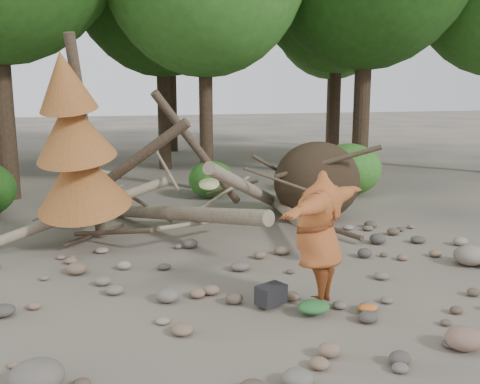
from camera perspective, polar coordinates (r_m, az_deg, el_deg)
name	(u,v)px	position (r m, az deg, el deg)	size (l,w,h in m)	color
ground	(286,292)	(8.90, 4.97, -10.54)	(120.00, 120.00, 0.00)	#514C44
deadfall_pile	(297,184)	(13.17, 6.06, 0.82)	(8.55, 5.24, 3.30)	#332619
dead_conifer	(76,148)	(11.06, -17.08, 4.54)	(2.06, 2.16, 4.35)	#4C3F30
bush_mid	(212,180)	(16.17, -3.04, 1.34)	(1.40, 1.40, 1.12)	#2C671E
bush_right	(349,169)	(16.96, 11.53, 2.41)	(2.00, 2.00, 1.60)	#377A26
frisbee_thrower	(319,237)	(8.02, 8.39, -4.82)	(2.94, 2.06, 2.02)	#984B22
backpack	(271,298)	(8.24, 3.33, -11.24)	(0.43, 0.29, 0.29)	black
cloth_green	(314,310)	(8.03, 7.87, -12.37)	(0.47, 0.39, 0.18)	#27632C
cloth_orange	(368,311)	(8.23, 13.47, -12.24)	(0.29, 0.24, 0.11)	#C16021
boulder_front_left	(36,376)	(6.53, -20.91, -17.90)	(0.60, 0.54, 0.36)	#605950
boulder_front_right	(464,338)	(7.56, 22.79, -14.20)	(0.49, 0.44, 0.29)	#7F5F4F
boulder_mid_right	(470,255)	(10.96, 23.35, -6.22)	(0.62, 0.56, 0.37)	gray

